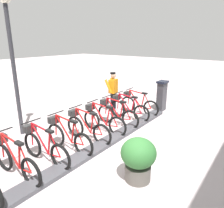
# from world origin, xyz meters

# --- Properties ---
(ground_plane) EXTENTS (60.00, 60.00, 0.00)m
(ground_plane) POSITION_xyz_m (0.00, 0.00, 0.00)
(ground_plane) COLOR #BCABAD
(dock_rail_base) EXTENTS (0.44, 7.56, 0.10)m
(dock_rail_base) POSITION_xyz_m (0.00, 0.00, 0.05)
(dock_rail_base) COLOR #47474C
(dock_rail_base) RESTS_ON ground
(payment_kiosk) EXTENTS (0.36, 0.52, 1.28)m
(payment_kiosk) POSITION_xyz_m (0.05, -4.20, 0.67)
(payment_kiosk) COLOR #38383D
(payment_kiosk) RESTS_ON ground
(bike_docked_0) EXTENTS (1.72, 0.54, 1.02)m
(bike_docked_0) POSITION_xyz_m (0.62, -3.18, 0.43)
(bike_docked_0) COLOR black
(bike_docked_0) RESTS_ON ground
(bike_docked_1) EXTENTS (1.72, 0.54, 1.02)m
(bike_docked_1) POSITION_xyz_m (0.62, -2.42, 0.43)
(bike_docked_1) COLOR black
(bike_docked_1) RESTS_ON ground
(bike_docked_2) EXTENTS (1.72, 0.54, 1.02)m
(bike_docked_2) POSITION_xyz_m (0.62, -1.67, 0.43)
(bike_docked_2) COLOR black
(bike_docked_2) RESTS_ON ground
(bike_docked_3) EXTENTS (1.72, 0.54, 1.02)m
(bike_docked_3) POSITION_xyz_m (0.62, -0.92, 0.43)
(bike_docked_3) COLOR black
(bike_docked_3) RESTS_ON ground
(bike_docked_4) EXTENTS (1.72, 0.54, 1.02)m
(bike_docked_4) POSITION_xyz_m (0.62, -0.17, 0.43)
(bike_docked_4) COLOR black
(bike_docked_4) RESTS_ON ground
(bike_docked_5) EXTENTS (1.72, 0.54, 1.02)m
(bike_docked_5) POSITION_xyz_m (0.62, 0.58, 0.43)
(bike_docked_5) COLOR black
(bike_docked_5) RESTS_ON ground
(bike_docked_6) EXTENTS (1.72, 0.54, 1.02)m
(bike_docked_6) POSITION_xyz_m (0.62, 1.33, 0.43)
(bike_docked_6) COLOR black
(bike_docked_6) RESTS_ON ground
(bike_docked_7) EXTENTS (1.72, 0.54, 1.02)m
(bike_docked_7) POSITION_xyz_m (0.62, 2.08, 0.43)
(bike_docked_7) COLOR black
(bike_docked_7) RESTS_ON ground
(worker_near_rack) EXTENTS (0.50, 0.68, 1.66)m
(worker_near_rack) POSITION_xyz_m (1.61, -2.83, 0.91)
(worker_near_rack) COLOR white
(worker_near_rack) RESTS_ON ground
(lamp_post) EXTENTS (0.32, 0.32, 4.18)m
(lamp_post) POSITION_xyz_m (2.61, 0.75, 2.72)
(lamp_post) COLOR #2D2D33
(lamp_post) RESTS_ON ground
(planter_bush) EXTENTS (0.76, 0.76, 0.97)m
(planter_bush) POSITION_xyz_m (-1.58, 0.54, 0.54)
(planter_bush) COLOR #59544C
(planter_bush) RESTS_ON ground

